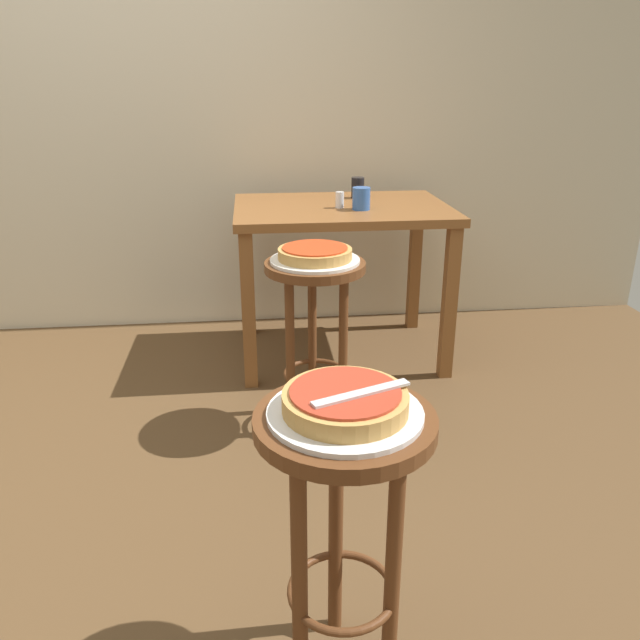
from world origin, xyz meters
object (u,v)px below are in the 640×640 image
stool_middle (315,307)px  serving_plate_middle (315,260)px  pizza_foreground (345,401)px  condiment_shaker (340,200)px  serving_plate_foreground (345,413)px  cup_far_edge (358,188)px  pizza_server_knife (362,393)px  dining_table (341,230)px  cup_near_edge (361,199)px  pizza_middle (315,253)px  stool_foreground (344,489)px

stool_middle → serving_plate_middle: bearing=180.0°
pizza_foreground → condiment_shaker: size_ratio=3.47×
serving_plate_foreground → cup_far_edge: (0.36, 2.04, 0.12)m
serving_plate_middle → pizza_server_knife: (-0.02, -1.17, 0.06)m
cup_far_edge → pizza_server_knife: bearing=-99.2°
pizza_foreground → cup_far_edge: 2.07m
serving_plate_foreground → dining_table: dining_table is taller
cup_near_edge → condiment_shaker: 0.11m
serving_plate_foreground → stool_middle: (0.05, 1.15, -0.19)m
pizza_foreground → stool_middle: 1.17m
pizza_server_knife → pizza_foreground: bearing=125.0°
serving_plate_foreground → pizza_foreground: (-0.00, 0.00, 0.03)m
pizza_middle → cup_near_edge: size_ratio=2.73×
serving_plate_foreground → pizza_server_knife: pizza_server_knife is taller
pizza_foreground → cup_far_edge: (0.36, 2.04, 0.09)m
pizza_middle → condiment_shaker: size_ratio=3.71×
pizza_server_knife → pizza_middle: bearing=67.5°
cup_near_edge → condiment_shaker: bearing=150.9°
stool_foreground → serving_plate_middle: (0.05, 1.15, 0.19)m
stool_foreground → serving_plate_middle: serving_plate_middle is taller
cup_near_edge → condiment_shaker: cup_near_edge is taller
cup_near_edge → pizza_server_knife: (-0.30, -1.76, -0.07)m
condiment_shaker → serving_plate_foreground: bearing=-97.5°
serving_plate_foreground → condiment_shaker: (0.24, 1.79, 0.11)m
dining_table → pizza_middle: bearing=-106.0°
stool_middle → cup_near_edge: size_ratio=6.83×
stool_foreground → cup_far_edge: bearing=79.9°
stool_middle → dining_table: bearing=74.0°
cup_near_edge → pizza_server_knife: bearing=-99.7°
dining_table → stool_middle: bearing=-106.0°
pizza_middle → condiment_shaker: condiment_shaker is taller
serving_plate_middle → pizza_middle: (0.00, 0.00, 0.03)m
pizza_middle → pizza_server_knife: pizza_server_knife is taller
stool_foreground → condiment_shaker: bearing=82.5°
pizza_middle → dining_table: size_ratio=0.27×
stool_foreground → serving_plate_foreground: bearing=135.0°
stool_middle → condiment_shaker: bearing=74.1°
serving_plate_middle → cup_near_edge: (0.28, 0.59, 0.12)m
pizza_foreground → cup_near_edge: size_ratio=2.55×
serving_plate_foreground → pizza_server_knife: size_ratio=1.48×
pizza_foreground → dining_table: bearing=82.1°
stool_foreground → serving_plate_middle: 1.17m
stool_middle → pizza_server_knife: 1.20m
stool_middle → pizza_server_knife: (-0.02, -1.17, 0.24)m
condiment_shaker → dining_table: bearing=73.0°
serving_plate_foreground → dining_table: (0.26, 1.85, -0.05)m
stool_foreground → pizza_server_knife: 0.25m
stool_foreground → stool_middle: (0.05, 1.15, 0.00)m
stool_foreground → stool_middle: 1.15m
cup_far_edge → pizza_server_knife: (-0.33, -2.06, -0.07)m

